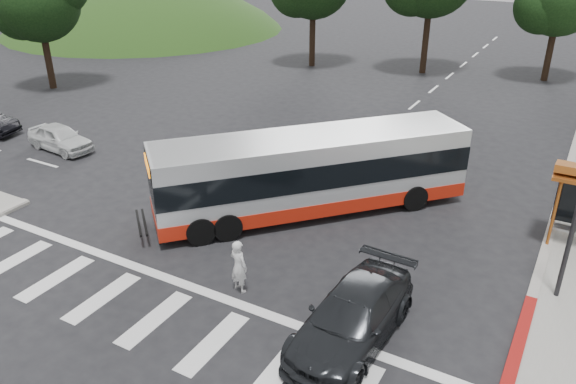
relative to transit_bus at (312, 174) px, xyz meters
The scene contains 9 objects.
ground 3.39m from the transit_bus, 105.38° to the right, with size 140.00×140.00×0.00m, color black.
curb_east 9.75m from the transit_bus, 31.77° to the left, with size 0.30×40.00×0.15m, color #9E9991.
curb_east_red 9.67m from the transit_bus, 31.00° to the right, with size 0.32×6.00×0.15m, color maroon.
hillside_nw 42.56m from the transit_bus, 140.46° to the left, with size 44.00×44.00×10.00m, color #233E14.
crosswalk_ladder 8.10m from the transit_bus, 95.79° to the right, with size 18.00×2.60×0.01m, color silver.
transit_bus is the anchor object (origin of this frame).
pedestrian 5.69m from the transit_bus, 84.88° to the right, with size 0.62×0.41×1.70m, color silver.
dark_sedan 7.41m from the transit_bus, 54.47° to the right, with size 2.01×4.94×1.43m, color black.
west_car_white 13.37m from the transit_bus, behind, with size 1.46×3.64×1.24m, color silver.
Camera 1 is at (9.36, -14.05, 9.99)m, focal length 35.00 mm.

